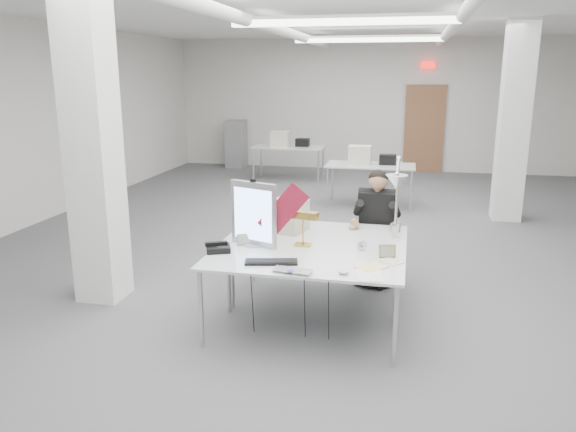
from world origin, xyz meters
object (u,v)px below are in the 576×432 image
(laptop, at_px, (290,273))
(architect_lamp, at_px, (396,203))
(desk_phone, at_px, (218,249))
(desk_main, at_px, (303,261))
(beige_monitor, at_px, (288,216))
(monitor, at_px, (254,214))
(office_chair, at_px, (376,243))
(bankers_lamp, at_px, (303,231))
(seated_person, at_px, (377,209))

(laptop, height_order, architect_lamp, architect_lamp)
(desk_phone, bearing_deg, desk_main, -26.79)
(beige_monitor, distance_m, architect_lamp, 1.16)
(monitor, bearing_deg, laptop, -33.75)
(office_chair, bearing_deg, laptop, -103.63)
(monitor, height_order, bankers_lamp, monitor)
(desk_phone, xyz_separation_m, beige_monitor, (0.49, 0.83, 0.14))
(seated_person, bearing_deg, laptop, -104.06)
(desk_main, height_order, office_chair, office_chair)
(office_chair, xyz_separation_m, bankers_lamp, (-0.64, -1.12, 0.42))
(seated_person, xyz_separation_m, bankers_lamp, (-0.64, -1.07, 0.01))
(bankers_lamp, xyz_separation_m, desk_phone, (-0.74, -0.35, -0.12))
(office_chair, relative_size, monitor, 1.57)
(seated_person, distance_m, beige_monitor, 1.07)
(desk_main, height_order, monitor, monitor)
(office_chair, distance_m, monitor, 1.74)
(monitor, relative_size, architect_lamp, 0.76)
(laptop, distance_m, beige_monitor, 1.34)
(bankers_lamp, bearing_deg, laptop, -74.49)
(office_chair, bearing_deg, seated_person, -86.58)
(bankers_lamp, bearing_deg, desk_main, -66.71)
(bankers_lamp, bearing_deg, desk_phone, -142.67)
(desk_main, distance_m, office_chair, 1.65)
(office_chair, distance_m, desk_phone, 2.04)
(laptop, bearing_deg, desk_main, 93.33)
(office_chair, xyz_separation_m, laptop, (-0.59, -1.93, 0.28))
(monitor, xyz_separation_m, desk_phone, (-0.27, -0.26, -0.28))
(office_chair, height_order, desk_phone, office_chair)
(seated_person, bearing_deg, architect_lamp, -71.35)
(beige_monitor, relative_size, architect_lamp, 0.42)
(seated_person, bearing_deg, desk_phone, -130.85)
(desk_main, xyz_separation_m, seated_person, (0.56, 1.49, 0.16))
(laptop, height_order, bankers_lamp, bankers_lamp)
(seated_person, distance_m, bankers_lamp, 1.25)
(desk_phone, bearing_deg, beige_monitor, 37.36)
(beige_monitor, bearing_deg, seated_person, 50.15)
(desk_main, distance_m, laptop, 0.40)
(office_chair, height_order, bankers_lamp, bankers_lamp)
(monitor, relative_size, bankers_lamp, 2.07)
(laptop, bearing_deg, desk_phone, 157.74)
(office_chair, height_order, architect_lamp, architect_lamp)
(monitor, relative_size, laptop, 1.86)
(desk_main, distance_m, desk_phone, 0.83)
(desk_main, relative_size, laptop, 5.38)
(laptop, relative_size, bankers_lamp, 1.11)
(office_chair, xyz_separation_m, seated_person, (0.00, -0.05, 0.41))
(office_chair, relative_size, architect_lamp, 1.19)
(office_chair, xyz_separation_m, monitor, (-1.11, -1.21, 0.58))
(desk_phone, bearing_deg, seated_person, 23.59)
(desk_main, height_order, beige_monitor, beige_monitor)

